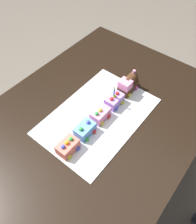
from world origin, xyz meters
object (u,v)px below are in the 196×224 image
object	(u,v)px
cake_car_gondola_sky_blue	(85,130)
cake_car_hopper_bubblegum	(100,114)
birthday_candle	(114,91)
cake_car_flatbed_coral	(68,147)
dining_table	(93,130)
cake_car_caboose_lavender	(114,100)
cake_locomotive	(128,84)

from	to	relation	value
cake_car_gondola_sky_blue	cake_car_hopper_bubblegum	bearing A→B (deg)	180.00
cake_car_gondola_sky_blue	birthday_candle	bearing A→B (deg)	-180.00
cake_car_gondola_sky_blue	cake_car_flatbed_coral	distance (m)	0.12
cake_car_flatbed_coral	birthday_candle	distance (m)	0.36
dining_table	cake_car_caboose_lavender	xyz separation A→B (m)	(-0.15, 0.03, 0.14)
cake_car_gondola_sky_blue	birthday_candle	xyz separation A→B (m)	(-0.23, -0.00, 0.07)
cake_car_hopper_bubblegum	cake_car_flatbed_coral	bearing A→B (deg)	0.00
cake_car_caboose_lavender	cake_car_gondola_sky_blue	size ratio (longest dim) A/B	1.00
cake_locomotive	birthday_candle	bearing A→B (deg)	0.00
birthday_candle	cake_car_caboose_lavender	bearing A→B (deg)	180.00
cake_car_hopper_bubblegum	cake_car_gondola_sky_blue	bearing A→B (deg)	0.00
birthday_candle	cake_car_flatbed_coral	bearing A→B (deg)	0.00
birthday_candle	dining_table	bearing A→B (deg)	-12.19
cake_locomotive	cake_car_gondola_sky_blue	world-z (taller)	cake_locomotive
cake_car_hopper_bubblegum	cake_car_gondola_sky_blue	world-z (taller)	same
cake_locomotive	cake_car_gondola_sky_blue	size ratio (longest dim) A/B	1.40
cake_car_hopper_bubblegum	dining_table	bearing A→B (deg)	-48.01
cake_car_flatbed_coral	dining_table	bearing A→B (deg)	-171.79
cake_car_caboose_lavender	cake_car_gondola_sky_blue	xyz separation A→B (m)	(0.24, 0.00, -0.00)
dining_table	birthday_candle	world-z (taller)	birthday_candle
cake_locomotive	cake_car_hopper_bubblegum	xyz separation A→B (m)	(0.25, 0.00, -0.02)
cake_car_caboose_lavender	cake_car_hopper_bubblegum	size ratio (longest dim) A/B	1.00
cake_car_flatbed_coral	birthday_candle	world-z (taller)	birthday_candle
cake_car_caboose_lavender	cake_car_hopper_bubblegum	distance (m)	0.12
dining_table	cake_car_caboose_lavender	size ratio (longest dim) A/B	14.00
cake_car_gondola_sky_blue	cake_locomotive	bearing A→B (deg)	-180.00
cake_car_caboose_lavender	birthday_candle	distance (m)	0.07
dining_table	cake_car_flatbed_coral	bearing A→B (deg)	8.21
dining_table	birthday_candle	bearing A→B (deg)	167.81
cake_car_caboose_lavender	birthday_candle	world-z (taller)	birthday_candle
dining_table	cake_car_hopper_bubblegum	bearing A→B (deg)	131.99
cake_locomotive	birthday_candle	world-z (taller)	birthday_candle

